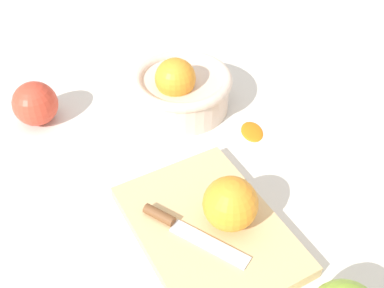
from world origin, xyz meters
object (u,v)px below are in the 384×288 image
orange_on_board (230,204)px  apple_front_left (35,104)px  cutting_board (208,230)px  bowl (182,89)px  knife (180,227)px

orange_on_board → apple_front_left: size_ratio=0.97×
cutting_board → orange_on_board: bearing=87.1°
cutting_board → bowl: bearing=172.7°
knife → apple_front_left: size_ratio=1.70×
apple_front_left → cutting_board: bearing=34.5°
bowl → knife: size_ratio=1.35×
cutting_board → knife: knife is taller
apple_front_left → knife: bearing=29.6°
bowl → apple_front_left: size_ratio=2.29×
bowl → orange_on_board: bearing=-1.5°
orange_on_board → cutting_board: bearing=-92.9°
cutting_board → orange_on_board: size_ratio=3.43×
bowl → orange_on_board: size_ratio=2.37×
knife → apple_front_left: (-0.30, -0.17, 0.01)m
orange_on_board → bowl: bearing=178.5°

